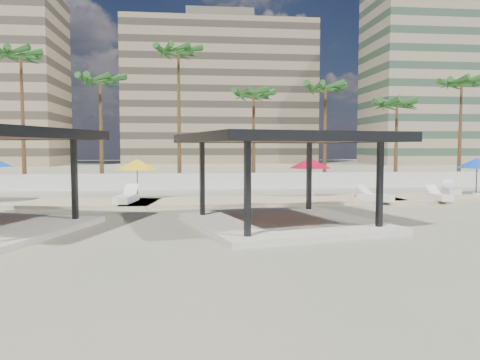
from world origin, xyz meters
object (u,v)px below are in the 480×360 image
object	(u,v)px
pavilion_central	(284,171)
lounger_d	(451,190)
lounger_b	(439,196)
umbrella_c	(310,163)
lounger_c	(375,197)
lounger_a	(127,198)

from	to	relation	value
pavilion_central	lounger_d	world-z (taller)	pavilion_central
pavilion_central	lounger_b	size ratio (longest dim) A/B	4.32
umbrella_c	lounger_d	world-z (taller)	umbrella_c
lounger_c	lounger_d	xyz separation A→B (m)	(6.58, 3.41, 0.00)
pavilion_central	lounger_a	world-z (taller)	pavilion_central
lounger_c	lounger_d	distance (m)	7.41
lounger_a	umbrella_c	bearing A→B (deg)	-69.50
lounger_a	lounger_b	world-z (taller)	lounger_a
umbrella_c	lounger_c	size ratio (longest dim) A/B	1.19
pavilion_central	umbrella_c	distance (m)	10.04
lounger_a	lounger_b	xyz separation A→B (m)	(17.54, -0.65, -0.03)
lounger_b	lounger_d	xyz separation A→B (m)	(2.79, 3.40, 0.01)
pavilion_central	lounger_c	bearing A→B (deg)	30.85
lounger_b	lounger_d	size ratio (longest dim) A/B	0.90
lounger_d	umbrella_c	bearing A→B (deg)	111.54
umbrella_c	lounger_a	size ratio (longest dim) A/B	1.05
pavilion_central	lounger_a	bearing A→B (deg)	119.44
umbrella_c	lounger_c	distance (m)	4.43
umbrella_c	lounger_a	xyz separation A→B (m)	(-10.71, -2.02, -1.79)
lounger_b	lounger_c	distance (m)	3.79
lounger_d	pavilion_central	bearing A→B (deg)	144.78
lounger_b	lounger_a	bearing A→B (deg)	88.73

